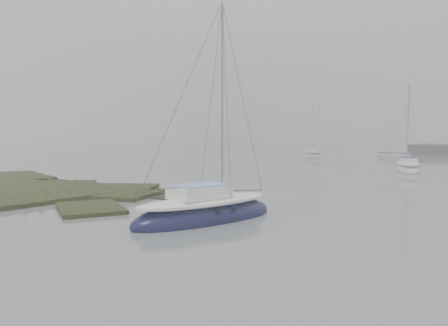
% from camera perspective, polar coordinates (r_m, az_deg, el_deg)
% --- Properties ---
extents(ground, '(160.00, 160.00, 0.00)m').
position_cam_1_polar(ground, '(44.31, 17.45, -0.39)').
color(ground, slate).
rests_on(ground, ground).
extents(sailboat_main, '(3.20, 6.51, 8.80)m').
position_cam_1_polar(sailboat_main, '(16.39, -2.45, -6.55)').
color(sailboat_main, '#101334').
rests_on(sailboat_main, ground).
extents(sailboat_white, '(3.91, 5.95, 8.01)m').
position_cam_1_polar(sailboat_white, '(39.63, 22.88, -0.66)').
color(sailboat_white, silver).
rests_on(sailboat_white, ground).
extents(sailboat_far_a, '(5.10, 6.08, 8.53)m').
position_cam_1_polar(sailboat_far_a, '(58.48, 11.47, 1.01)').
color(sailboat_far_a, '#B0B5BA').
rests_on(sailboat_far_a, ground).
extents(sailboat_far_c, '(5.57, 3.19, 7.47)m').
position_cam_1_polar(sailboat_far_c, '(62.83, 21.19, 0.99)').
color(sailboat_far_c, '#A4A7AD').
rests_on(sailboat_far_c, ground).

